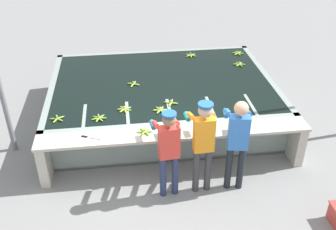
{
  "coord_description": "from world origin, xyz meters",
  "views": [
    {
      "loc": [
        -0.83,
        -5.24,
        4.58
      ],
      "look_at": [
        0.0,
        1.18,
        0.58
      ],
      "focal_mm": 42.0,
      "sensor_mm": 36.0,
      "label": 1
    }
  ],
  "objects": [
    {
      "name": "banana_bunch_floating_1",
      "position": [
        1.84,
        2.75,
        0.85
      ],
      "size": [
        0.28,
        0.28,
        0.08
      ],
      "color": "#8CB738",
      "rests_on": "wash_tank"
    },
    {
      "name": "worker_1",
      "position": [
        0.37,
        -0.3,
        1.02
      ],
      "size": [
        0.42,
        0.73,
        1.68
      ],
      "color": "#38383D",
      "rests_on": "ground"
    },
    {
      "name": "banana_bunch_floating_0",
      "position": [
        -1.3,
        0.82,
        0.85
      ],
      "size": [
        0.28,
        0.28,
        0.08
      ],
      "color": "#75A333",
      "rests_on": "wash_tank"
    },
    {
      "name": "banana_bunch_floating_6",
      "position": [
        -0.18,
        0.96,
        0.85
      ],
      "size": [
        0.28,
        0.26,
        0.08
      ],
      "color": "#9EC642",
      "rests_on": "wash_tank"
    },
    {
      "name": "banana_bunch_floating_3",
      "position": [
        0.84,
        3.41,
        0.85
      ],
      "size": [
        0.27,
        0.28,
        0.08
      ],
      "color": "#93BC3D",
      "rests_on": "wash_tank"
    },
    {
      "name": "banana_bunch_ledge_0",
      "position": [
        -0.52,
        0.27,
        0.85
      ],
      "size": [
        0.28,
        0.27,
        0.08
      ],
      "color": "#8CB738",
      "rests_on": "work_ledge"
    },
    {
      "name": "worker_0",
      "position": [
        -0.19,
        -0.33,
        0.95
      ],
      "size": [
        0.45,
        0.73,
        1.58
      ],
      "color": "navy",
      "rests_on": "ground"
    },
    {
      "name": "work_ledge",
      "position": [
        0.0,
        0.23,
        0.6
      ],
      "size": [
        4.69,
        0.45,
        0.83
      ],
      "color": "#B7B2A3",
      "rests_on": "ground"
    },
    {
      "name": "banana_bunch_floating_7",
      "position": [
        0.06,
        1.19,
        0.85
      ],
      "size": [
        0.27,
        0.27,
        0.08
      ],
      "color": "#93BC3D",
      "rests_on": "wash_tank"
    },
    {
      "name": "wash_tank",
      "position": [
        -0.0,
        2.13,
        0.41
      ],
      "size": [
        4.69,
        3.4,
        0.83
      ],
      "color": "gray",
      "rests_on": "ground"
    },
    {
      "name": "knife_0",
      "position": [
        -1.46,
        0.25,
        0.84
      ],
      "size": [
        0.34,
        0.15,
        0.02
      ],
      "color": "silver",
      "rests_on": "work_ledge"
    },
    {
      "name": "banana_bunch_floating_4",
      "position": [
        -0.83,
        1.07,
        0.85
      ],
      "size": [
        0.28,
        0.28,
        0.08
      ],
      "color": "#93BC3D",
      "rests_on": "wash_tank"
    },
    {
      "name": "worker_2",
      "position": [
        0.92,
        -0.31,
        1.0
      ],
      "size": [
        0.48,
        0.74,
        1.67
      ],
      "color": "#1E2328",
      "rests_on": "ground"
    },
    {
      "name": "ground_plane",
      "position": [
        0.0,
        0.0,
        0.0
      ],
      "size": [
        80.0,
        80.0,
        0.0
      ],
      "primitive_type": "plane",
      "color": "gray",
      "rests_on": "ground"
    },
    {
      "name": "banana_bunch_floating_8",
      "position": [
        -2.03,
        0.89,
        0.85
      ],
      "size": [
        0.27,
        0.28,
        0.08
      ],
      "color": "#7FAD33",
      "rests_on": "wash_tank"
    },
    {
      "name": "banana_bunch_floating_2",
      "position": [
        -0.61,
        2.07,
        0.85
      ],
      "size": [
        0.27,
        0.27,
        0.08
      ],
      "color": "#93BC3D",
      "rests_on": "wash_tank"
    },
    {
      "name": "banana_bunch_floating_5",
      "position": [
        1.99,
        3.38,
        0.85
      ],
      "size": [
        0.28,
        0.28,
        0.08
      ],
      "color": "#8CB738",
      "rests_on": "wash_tank"
    }
  ]
}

